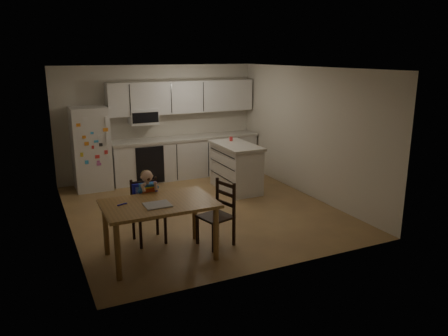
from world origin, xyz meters
name	(u,v)px	position (x,y,z in m)	size (l,w,h in m)	color
room	(190,137)	(0.00, 0.48, 1.25)	(4.52, 5.01, 2.51)	olive
refrigerator	(91,148)	(-1.55, 2.15, 0.85)	(0.72, 0.70, 1.70)	silver
kitchen_run	(184,138)	(0.50, 2.24, 0.88)	(3.37, 0.62, 2.15)	silver
kitchen_island	(236,167)	(1.11, 0.81, 0.48)	(0.68, 1.30, 0.96)	silver
red_cup	(231,139)	(1.16, 1.16, 1.00)	(0.07, 0.07, 0.09)	red
dining_table	(159,210)	(-1.22, -1.54, 0.69)	(1.49, 0.96, 0.80)	olive
napkin	(157,205)	(-1.28, -1.64, 0.81)	(0.34, 0.29, 0.01)	#A2A2A7
toddler_spoon	(122,204)	(-1.70, -1.43, 0.81)	(0.02, 0.02, 0.12)	#2827C6
chair_booster	(147,198)	(-1.22, -0.92, 0.66)	(0.43, 0.43, 1.10)	black
chair_side	(220,209)	(-0.28, -1.46, 0.54)	(0.51, 0.51, 0.95)	black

